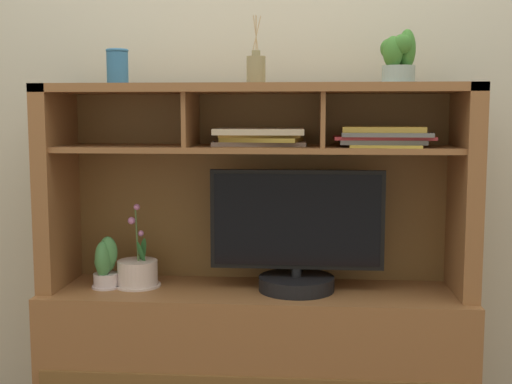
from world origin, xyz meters
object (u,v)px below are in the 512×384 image
diffuser_bottle (256,69)px  potted_succulent (399,59)px  magazine_stack_left (384,137)px  ceramic_vase (117,67)px  media_console (256,326)px  tv_monitor (297,241)px  potted_fern (105,265)px  magazine_stack_centre (260,136)px  potted_orchid (138,273)px

diffuser_bottle → potted_succulent: bearing=0.5°
magazine_stack_left → ceramic_vase: (-0.94, 0.02, 0.25)m
media_console → tv_monitor: size_ratio=2.47×
potted_fern → magazine_stack_centre: magazine_stack_centre is taller
tv_monitor → ceramic_vase: ceramic_vase is taller
magazine_stack_left → magazine_stack_centre: size_ratio=1.03×
potted_succulent → media_console: bearing=-179.6°
potted_succulent → diffuser_bottle: bearing=-179.5°
tv_monitor → potted_fern: size_ratio=3.25×
media_console → tv_monitor: 0.36m
ceramic_vase → potted_succulent: bearing=0.8°
tv_monitor → potted_succulent: (0.35, 0.04, 0.64)m
tv_monitor → potted_orchid: size_ratio=2.02×
media_console → ceramic_vase: size_ratio=12.11×
magazine_stack_centre → magazine_stack_left: bearing=-4.9°
potted_orchid → diffuser_bottle: size_ratio=1.28×
magazine_stack_centre → ceramic_vase: 0.57m
magazine_stack_left → media_console: bearing=176.1°
potted_orchid → potted_fern: size_ratio=1.61×
magazine_stack_left → magazine_stack_centre: bearing=175.1°
potted_orchid → potted_succulent: 1.21m
media_console → potted_orchid: (-0.44, -0.02, 0.20)m
diffuser_bottle → potted_succulent: 0.50m
potted_succulent → ceramic_vase: bearing=-179.2°
potted_fern → diffuser_bottle: size_ratio=0.80×
media_console → magazine_stack_left: bearing=-3.9°
magazine_stack_left → ceramic_vase: size_ratio=2.72×
tv_monitor → magazine_stack_centre: 0.40m
tv_monitor → potted_succulent: potted_succulent is taller
tv_monitor → potted_fern: 0.70m
potted_fern → magazine_stack_centre: size_ratio=0.57×
magazine_stack_centre → potted_succulent: size_ratio=1.77×
potted_orchid → diffuser_bottle: 0.86m
media_console → tv_monitor: bearing=-12.1°
diffuser_bottle → ceramic_vase: size_ratio=1.90×
magazine_stack_left → magazine_stack_centre: magazine_stack_left is taller
tv_monitor → media_console: bearing=167.9°
magazine_stack_left → diffuser_bottle: size_ratio=1.44×
media_console → ceramic_vase: (-0.50, -0.01, 0.95)m
ceramic_vase → media_console: bearing=1.2°
potted_fern → magazine_stack_left: magazine_stack_left is taller
tv_monitor → ceramic_vase: 0.90m
magazine_stack_left → potted_fern: bearing=-178.8°
potted_succulent → tv_monitor: bearing=-174.2°
potted_succulent → potted_orchid: bearing=-178.6°
media_console → diffuser_bottle: size_ratio=6.39×
potted_fern → potted_orchid: bearing=16.5°
diffuser_bottle → potted_fern: bearing=-174.7°
magazine_stack_centre → potted_succulent: 0.56m
potted_orchid → ceramic_vase: 0.75m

